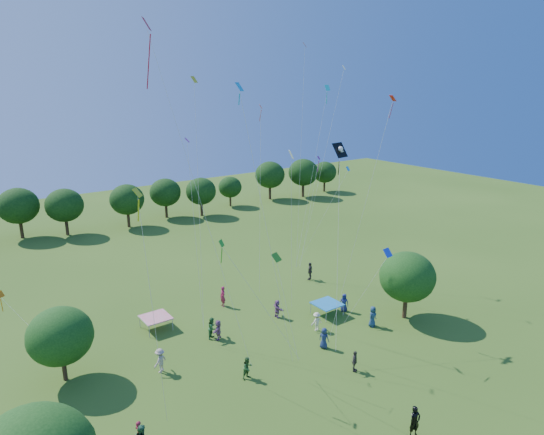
{
  "coord_description": "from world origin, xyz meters",
  "views": [
    {
      "loc": [
        -18.0,
        -10.68,
        19.45
      ],
      "look_at": [
        0.0,
        14.0,
        11.0
      ],
      "focal_mm": 32.0,
      "sensor_mm": 36.0,
      "label": 1
    }
  ],
  "objects": [
    {
      "name": "small_kite_13",
      "position": [
        13.86,
        25.68,
        9.74
      ],
      "size": [
        2.91,
        0.77,
        11.13
      ],
      "color": "#9C1A82"
    },
    {
      "name": "small_kite_15",
      "position": [
        15.03,
        26.26,
        15.49
      ],
      "size": [
        4.88,
        1.17,
        18.05
      ],
      "color": "#0DC5CE"
    },
    {
      "name": "man_in_black",
      "position": [
        2.35,
        3.44,
        0.95
      ],
      "size": [
        0.79,
        0.59,
        1.9
      ],
      "primitive_type": "imported",
      "rotation": [
        0.0,
        0.0,
        -0.19
      ],
      "color": "black",
      "rests_on": "ground"
    },
    {
      "name": "small_kite_1",
      "position": [
        -14.56,
        28.54,
        3.58
      ],
      "size": [
        2.25,
        4.39,
        2.93
      ],
      "color": "orange"
    },
    {
      "name": "small_kite_5",
      "position": [
        -2.26,
        20.95,
        11.72
      ],
      "size": [
        0.54,
        2.14,
        14.39
      ],
      "color": "#8F178B"
    },
    {
      "name": "pirate_kite",
      "position": [
        8.43,
        16.56,
        14.24
      ],
      "size": [
        5.74,
        6.0,
        13.71
      ],
      "color": "black"
    },
    {
      "name": "red_high_kite",
      "position": [
        -6.16,
        15.8,
        19.03
      ],
      "size": [
        4.82,
        3.8,
        21.66
      ],
      "color": "red"
    },
    {
      "name": "crowd_person_8",
      "position": [
        -1.49,
        19.95,
        0.88
      ],
      "size": [
        0.95,
        0.92,
        1.75
      ],
      "primitive_type": "imported",
      "rotation": [
        0.0,
        0.0,
        0.73
      ],
      "color": "#2B652E",
      "rests_on": "ground"
    },
    {
      "name": "near_tree_north",
      "position": [
        -12.36,
        20.92,
        3.3
      ],
      "size": [
        4.31,
        4.31,
        5.25
      ],
      "color": "#422B19",
      "rests_on": "ground"
    },
    {
      "name": "crowd_person_5",
      "position": [
        -1.2,
        19.55,
        0.8
      ],
      "size": [
        1.47,
        1.4,
        1.61
      ],
      "primitive_type": "imported",
      "rotation": [
        0.0,
        0.0,
        3.87
      ],
      "color": "#8E5282",
      "rests_on": "ground"
    },
    {
      "name": "crowd_person_4",
      "position": [
        12.46,
        24.47,
        0.93
      ],
      "size": [
        1.19,
        0.99,
        1.86
      ],
      "primitive_type": "imported",
      "rotation": [
        0.0,
        0.0,
        3.68
      ],
      "color": "#3F3633",
      "rests_on": "ground"
    },
    {
      "name": "crowd_person_6",
      "position": [
        10.16,
        13.81,
        0.89
      ],
      "size": [
        0.96,
        0.65,
        1.78
      ],
      "primitive_type": "imported",
      "rotation": [
        0.0,
        0.0,
        6.5
      ],
      "color": "navy",
      "rests_on": "ground"
    },
    {
      "name": "crowd_person_0",
      "position": [
        10.23,
        17.22,
        0.82
      ],
      "size": [
        0.81,
        0.92,
        1.64
      ],
      "primitive_type": "imported",
      "rotation": [
        0.0,
        0.0,
        5.29
      ],
      "color": "navy",
      "rests_on": "ground"
    },
    {
      "name": "crowd_person_11",
      "position": [
        4.76,
        19.76,
        0.79
      ],
      "size": [
        0.65,
        1.52,
        1.59
      ],
      "primitive_type": "imported",
      "rotation": [
        0.0,
        0.0,
        1.49
      ],
      "color": "#874F85",
      "rests_on": "ground"
    },
    {
      "name": "crowd_person_12",
      "position": [
        4.61,
        13.62,
        0.83
      ],
      "size": [
        0.74,
        0.92,
        1.65
      ],
      "primitive_type": "imported",
      "rotation": [
        0.0,
        0.0,
        1.99
      ],
      "color": "#1A284E",
      "rests_on": "ground"
    },
    {
      "name": "crowd_person_3",
      "position": [
        5.97,
        16.02,
        0.79
      ],
      "size": [
        1.07,
        0.54,
        1.58
      ],
      "primitive_type": "imported",
      "rotation": [
        0.0,
        0.0,
        3.07
      ],
      "color": "beige",
      "rests_on": "ground"
    },
    {
      "name": "small_kite_12",
      "position": [
        7.66,
        10.98,
        7.21
      ],
      "size": [
        1.24,
        3.42,
        6.87
      ],
      "color": "blue"
    },
    {
      "name": "small_kite_14",
      "position": [
        4.72,
        17.96,
        12.3
      ],
      "size": [
        1.02,
        1.02,
        13.31
      ],
      "color": "silver"
    },
    {
      "name": "small_kite_4",
      "position": [
        12.49,
        21.35,
        9.42
      ],
      "size": [
        1.83,
        5.48,
        10.99
      ],
      "color": "#168AE4"
    },
    {
      "name": "crowd_person_10",
      "position": [
        4.25,
        10.04,
        0.78
      ],
      "size": [
        0.98,
        0.86,
        1.55
      ],
      "primitive_type": "imported",
      "rotation": [
        0.0,
        0.0,
        0.61
      ],
      "color": "#423C35",
      "rests_on": "ground"
    },
    {
      "name": "tent_blue",
      "position": [
        8.53,
        17.57,
        1.04
      ],
      "size": [
        2.2,
        2.2,
        1.1
      ],
      "color": "#1C73B8",
      "rests_on": "ground"
    },
    {
      "name": "small_kite_0",
      "position": [
        4.65,
        9.71,
        13.89
      ],
      "size": [
        0.75,
        4.33,
        17.51
      ],
      "color": "red"
    },
    {
      "name": "near_tree_east",
      "position": [
        13.59,
        13.27,
        3.76
      ],
      "size": [
        4.69,
        4.69,
        5.88
      ],
      "color": "#422B19",
      "rests_on": "ground"
    },
    {
      "name": "crowd_person_7",
      "position": [
        -10.59,
        11.94,
        0.78
      ],
      "size": [
        0.56,
        0.68,
        1.56
      ],
      "primitive_type": "imported",
      "rotation": [
        0.0,
        0.0,
        1.93
      ],
      "color": "maroon",
      "rests_on": "ground"
    },
    {
      "name": "small_kite_8",
      "position": [
        5.83,
        23.72,
        12.92
      ],
      "size": [
        1.52,
        1.75,
        16.43
      ],
      "color": "red"
    },
    {
      "name": "crowd_person_14",
      "position": [
        -2.24,
        13.75,
        0.8
      ],
      "size": [
        0.84,
        0.55,
        1.6
      ],
      "primitive_type": "imported",
      "rotation": [
        0.0,
        0.0,
        0.16
      ],
      "color": "#2F5C27",
      "rests_on": "ground"
    },
    {
      "name": "small_kite_6",
      "position": [
        14.45,
        24.28,
        15.14
      ],
      "size": [
        3.97,
        1.87,
        19.83
      ],
      "color": "silver"
    },
    {
      "name": "tent_red_stripe",
      "position": [
        -4.51,
        23.96,
        1.04
      ],
      "size": [
        2.2,
        2.2,
        1.1
      ],
      "color": "red",
      "rests_on": "ground"
    },
    {
      "name": "crowd_person_1",
      "position": [
        2.07,
        24.39,
        0.94
      ],
      "size": [
        0.51,
        0.74,
        1.88
      ],
      "primitive_type": "imported",
      "rotation": [
        0.0,
        0.0,
        4.63
      ],
      "color": "maroon",
      "rests_on": "ground"
    },
    {
      "name": "crowd_person_13",
      "position": [
        -12.94,
        25.38,
        0.84
      ],
      "size": [
        0.72,
        0.59,
        1.68
      ],
      "primitive_type": "imported",
      "rotation": [
        0.0,
        0.0,
        2.8
      ],
      "color": "maroon",
      "rests_on": "ground"
    },
    {
      "name": "small_kite_11",
      "position": [
        -2.85,
        13.9,
        8.16
      ],
      "size": [
        4.71,
        2.68,
        8.77
      ],
      "color": "#238E19"
    },
    {
      "name": "crowd_person_9",
      "position": [
        -6.74,
        17.97,
        0.89
      ],
      "size": [
        1.27,
        1.0,
        1.78
      ],
      "primitive_type": "imported",
      "rotation": [
        0.0,
        0.0,
        3.63
      ],
      "color": "#A79485",
      "rests_on": "ground"
    },
    {
      "name": "small_kite_7",
      "position": [
        -2.86,
        11.76,
        15.0
      ],
      "size": [
        4.38,
        0.6,
        18.23
      ],
      "color": "#0D91D0"
    },
    {
      "name": "treeline",
      "position": [
        -1.73,
        55.43,
        4.09
      ],
      "size": [
        88.01,
        8.77,
        6.77
      ],
      "color": "#422B19",
      "rests_on": "ground"
    },
    {
      "name": "small_kite_2",
      "position": [
        -10.12,
        10.33,
        11.81
      ],
      "size": [
        1.48,
        1.58,
        13.63
      ],
      "color": "#BCC411"
    },
    {
      "name": "small_kite_3",
      "position": [
        -0.29,
        12.83,
        7.79
      ],
      "size": [
        1.38,
        1.52,
        7.56
      ],
      "color": "#2D7815"
    },
    {
      "name": "small_kite_9",
      "position": [
        12.18,
        25.79,
        16.89
      ],
      "size": [
        1.07,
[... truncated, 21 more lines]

